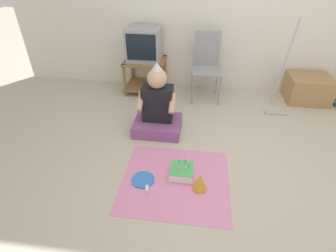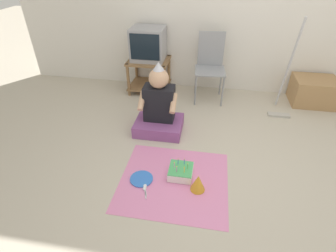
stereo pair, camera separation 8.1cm
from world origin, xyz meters
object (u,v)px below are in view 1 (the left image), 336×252
(birthday_cake, at_px, (182,171))
(party_hat_blue, at_px, (200,182))
(paper_plate, at_px, (143,179))
(cardboard_box_stack, at_px, (308,89))
(tv, at_px, (144,44))
(dust_mop, at_px, (280,87))
(folding_chair, at_px, (207,62))
(person_seated, at_px, (158,110))

(birthday_cake, bearing_deg, party_hat_blue, -40.99)
(party_hat_blue, height_order, paper_plate, party_hat_blue)
(cardboard_box_stack, xyz_separation_m, party_hat_blue, (-1.47, -1.92, -0.09))
(party_hat_blue, bearing_deg, tv, 114.63)
(tv, relative_size, birthday_cake, 2.04)
(tv, height_order, dust_mop, dust_mop)
(tv, distance_m, birthday_cake, 2.04)
(tv, distance_m, party_hat_blue, 2.23)
(tv, bearing_deg, paper_plate, -79.52)
(folding_chair, xyz_separation_m, birthday_cake, (-0.18, -1.71, -0.47))
(paper_plate, bearing_deg, person_seated, 89.79)
(party_hat_blue, bearing_deg, cardboard_box_stack, 52.70)
(tv, bearing_deg, dust_mop, -12.34)
(folding_chair, relative_size, dust_mop, 0.74)
(tv, height_order, paper_plate, tv)
(birthday_cake, bearing_deg, person_seated, 115.75)
(folding_chair, xyz_separation_m, dust_mop, (0.96, -0.32, -0.16))
(folding_chair, bearing_deg, tv, 174.45)
(folding_chair, relative_size, party_hat_blue, 5.48)
(dust_mop, xyz_separation_m, paper_plate, (-1.50, -1.50, -0.35))
(party_hat_blue, bearing_deg, person_seated, 120.79)
(folding_chair, bearing_deg, party_hat_blue, -90.08)
(cardboard_box_stack, height_order, party_hat_blue, cardboard_box_stack)
(cardboard_box_stack, distance_m, dust_mop, 0.66)
(cardboard_box_stack, bearing_deg, person_seated, -152.88)
(folding_chair, bearing_deg, cardboard_box_stack, 2.50)
(cardboard_box_stack, xyz_separation_m, dust_mop, (-0.50, -0.38, 0.18))
(folding_chair, distance_m, person_seated, 1.13)
(tv, xyz_separation_m, birthday_cake, (0.72, -1.79, -0.67))
(birthday_cake, relative_size, paper_plate, 1.05)
(birthday_cake, distance_m, paper_plate, 0.38)
(cardboard_box_stack, xyz_separation_m, person_seated, (-2.00, -1.02, 0.10))
(folding_chair, bearing_deg, birthday_cake, -95.97)
(birthday_cake, bearing_deg, dust_mop, 50.68)
(party_hat_blue, distance_m, paper_plate, 0.55)
(tv, relative_size, cardboard_box_stack, 0.82)
(tv, relative_size, dust_mop, 0.38)
(folding_chair, relative_size, paper_plate, 4.22)
(birthday_cake, bearing_deg, folding_chair, 84.03)
(birthday_cake, xyz_separation_m, party_hat_blue, (0.18, -0.15, 0.04))
(person_seated, height_order, party_hat_blue, person_seated)
(folding_chair, height_order, dust_mop, dust_mop)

